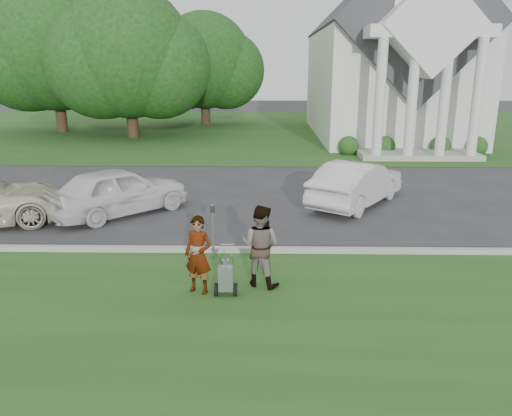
{
  "coord_description": "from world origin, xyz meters",
  "views": [
    {
      "loc": [
        0.92,
        -11.59,
        4.68
      ],
      "look_at": [
        0.71,
        0.0,
        1.37
      ],
      "focal_mm": 35.0,
      "sensor_mm": 36.0,
      "label": 1
    }
  ],
  "objects_px": {
    "parking_meter_near": "(213,225)",
    "car_b": "(118,191)",
    "person_left": "(198,256)",
    "person_right": "(260,246)",
    "tree_far": "(54,51)",
    "car_d": "(357,183)",
    "tree_left": "(128,59)",
    "tree_back": "(204,65)",
    "striping_cart": "(226,279)",
    "church": "(388,46)"
  },
  "relations": [
    {
      "from": "tree_far",
      "to": "striping_cart",
      "type": "xyz_separation_m",
      "value": [
        14.12,
        -26.95,
        -5.32
      ]
    },
    {
      "from": "tree_far",
      "to": "striping_cart",
      "type": "distance_m",
      "value": 30.89
    },
    {
      "from": "tree_left",
      "to": "parking_meter_near",
      "type": "relative_size",
      "value": 7.52
    },
    {
      "from": "car_d",
      "to": "tree_far",
      "type": "bearing_deg",
      "value": -13.37
    },
    {
      "from": "church",
      "to": "person_right",
      "type": "relative_size",
      "value": 13.25
    },
    {
      "from": "parking_meter_near",
      "to": "tree_far",
      "type": "bearing_deg",
      "value": 118.76
    },
    {
      "from": "striping_cart",
      "to": "car_d",
      "type": "bearing_deg",
      "value": 60.12
    },
    {
      "from": "car_d",
      "to": "tree_back",
      "type": "bearing_deg",
      "value": -37.82
    },
    {
      "from": "tree_left",
      "to": "person_right",
      "type": "height_order",
      "value": "tree_left"
    },
    {
      "from": "tree_far",
      "to": "person_left",
      "type": "bearing_deg",
      "value": -63.21
    },
    {
      "from": "tree_back",
      "to": "striping_cart",
      "type": "relative_size",
      "value": 10.18
    },
    {
      "from": "person_right",
      "to": "tree_back",
      "type": "bearing_deg",
      "value": -57.48
    },
    {
      "from": "church",
      "to": "tree_back",
      "type": "height_order",
      "value": "church"
    },
    {
      "from": "person_left",
      "to": "parking_meter_near",
      "type": "height_order",
      "value": "person_left"
    },
    {
      "from": "tree_left",
      "to": "person_right",
      "type": "relative_size",
      "value": 5.84
    },
    {
      "from": "person_left",
      "to": "parking_meter_near",
      "type": "distance_m",
      "value": 1.95
    },
    {
      "from": "person_right",
      "to": "car_d",
      "type": "height_order",
      "value": "person_right"
    },
    {
      "from": "person_left",
      "to": "person_right",
      "type": "bearing_deg",
      "value": 37.69
    },
    {
      "from": "striping_cart",
      "to": "car_b",
      "type": "xyz_separation_m",
      "value": [
        -3.93,
        5.95,
        0.41
      ]
    },
    {
      "from": "tree_far",
      "to": "person_right",
      "type": "height_order",
      "value": "tree_far"
    },
    {
      "from": "church",
      "to": "parking_meter_near",
      "type": "bearing_deg",
      "value": -112.16
    },
    {
      "from": "church",
      "to": "person_left",
      "type": "height_order",
      "value": "church"
    },
    {
      "from": "person_left",
      "to": "person_right",
      "type": "relative_size",
      "value": 0.93
    },
    {
      "from": "person_left",
      "to": "car_d",
      "type": "bearing_deg",
      "value": 78.01
    },
    {
      "from": "tree_far",
      "to": "church",
      "type": "bearing_deg",
      "value": -4.66
    },
    {
      "from": "person_right",
      "to": "car_d",
      "type": "xyz_separation_m",
      "value": [
        3.27,
        6.75,
        -0.14
      ]
    },
    {
      "from": "parking_meter_near",
      "to": "car_b",
      "type": "xyz_separation_m",
      "value": [
        -3.46,
        3.86,
        -0.11
      ]
    },
    {
      "from": "tree_far",
      "to": "tree_back",
      "type": "distance_m",
      "value": 11.22
    },
    {
      "from": "church",
      "to": "car_d",
      "type": "relative_size",
      "value": 5.19
    },
    {
      "from": "person_left",
      "to": "tree_back",
      "type": "bearing_deg",
      "value": 116.94
    },
    {
      "from": "tree_back",
      "to": "striping_cart",
      "type": "xyz_separation_m",
      "value": [
        4.12,
        -31.95,
        -4.35
      ]
    },
    {
      "from": "car_d",
      "to": "parking_meter_near",
      "type": "bearing_deg",
      "value": 83.37
    },
    {
      "from": "person_right",
      "to": "car_d",
      "type": "bearing_deg",
      "value": -92.08
    },
    {
      "from": "tree_far",
      "to": "person_left",
      "type": "xyz_separation_m",
      "value": [
        13.54,
        -26.81,
        -4.85
      ]
    },
    {
      "from": "tree_left",
      "to": "car_d",
      "type": "height_order",
      "value": "tree_left"
    },
    {
      "from": "striping_cart",
      "to": "person_right",
      "type": "distance_m",
      "value": 1.05
    },
    {
      "from": "tree_left",
      "to": "person_right",
      "type": "bearing_deg",
      "value": -69.31
    },
    {
      "from": "parking_meter_near",
      "to": "car_b",
      "type": "distance_m",
      "value": 5.19
    },
    {
      "from": "tree_left",
      "to": "tree_back",
      "type": "distance_m",
      "value": 8.95
    },
    {
      "from": "tree_far",
      "to": "parking_meter_near",
      "type": "distance_m",
      "value": 28.77
    },
    {
      "from": "tree_back",
      "to": "car_b",
      "type": "height_order",
      "value": "tree_back"
    },
    {
      "from": "church",
      "to": "parking_meter_near",
      "type": "relative_size",
      "value": 17.05
    },
    {
      "from": "tree_left",
      "to": "car_d",
      "type": "distance_m",
      "value": 21.05
    },
    {
      "from": "tree_back",
      "to": "car_b",
      "type": "distance_m",
      "value": 26.3
    },
    {
      "from": "tree_left",
      "to": "person_left",
      "type": "xyz_separation_m",
      "value": [
        7.54,
        -23.81,
        -4.27
      ]
    },
    {
      "from": "tree_left",
      "to": "car_b",
      "type": "relative_size",
      "value": 2.31
    },
    {
      "from": "car_b",
      "to": "tree_far",
      "type": "bearing_deg",
      "value": -19.69
    },
    {
      "from": "car_d",
      "to": "person_left",
      "type": "bearing_deg",
      "value": 91.41
    },
    {
      "from": "church",
      "to": "tree_left",
      "type": "bearing_deg",
      "value": -176.21
    },
    {
      "from": "tree_back",
      "to": "car_d",
      "type": "relative_size",
      "value": 2.07
    }
  ]
}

